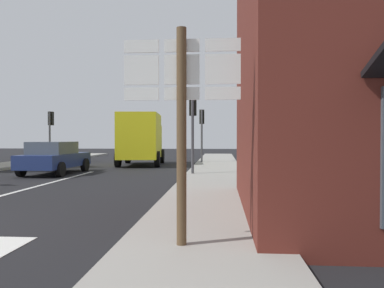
% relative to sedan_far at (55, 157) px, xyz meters
% --- Properties ---
extents(ground_plane, '(80.00, 80.00, 0.00)m').
position_rel_sedan_far_xyz_m(ground_plane, '(1.35, -0.81, -0.76)').
color(ground_plane, black).
extents(sidewalk_right, '(2.51, 44.00, 0.14)m').
position_rel_sedan_far_xyz_m(sidewalk_right, '(7.32, -2.81, -0.69)').
color(sidewalk_right, gray).
rests_on(sidewalk_right, ground).
extents(lane_centre_stripe, '(0.16, 12.00, 0.01)m').
position_rel_sedan_far_xyz_m(lane_centre_stripe, '(1.35, -4.81, -0.75)').
color(lane_centre_stripe, silver).
rests_on(lane_centre_stripe, ground).
extents(sedan_far, '(2.05, 4.24, 1.47)m').
position_rel_sedan_far_xyz_m(sedan_far, '(0.00, 0.00, 0.00)').
color(sedan_far, navy).
rests_on(sedan_far, ground).
extents(delivery_truck, '(2.82, 5.16, 3.05)m').
position_rel_sedan_far_xyz_m(delivery_truck, '(2.80, 5.60, 0.89)').
color(delivery_truck, yellow).
rests_on(delivery_truck, ground).
extents(route_sign_post, '(1.66, 0.14, 3.20)m').
position_rel_sedan_far_xyz_m(route_sign_post, '(7.00, -11.38, 1.24)').
color(route_sign_post, brown).
rests_on(route_sign_post, ground).
extents(traffic_light_near_right, '(0.30, 0.49, 3.50)m').
position_rel_sedan_far_xyz_m(traffic_light_near_right, '(6.36, -0.56, 1.83)').
color(traffic_light_near_right, '#47474C').
rests_on(traffic_light_near_right, ground).
extents(traffic_light_far_right, '(0.30, 0.49, 3.42)m').
position_rel_sedan_far_xyz_m(traffic_light_far_right, '(6.36, 7.19, 1.77)').
color(traffic_light_far_right, '#47474C').
rests_on(traffic_light_far_right, ground).
extents(traffic_light_far_left, '(0.30, 0.49, 3.37)m').
position_rel_sedan_far_xyz_m(traffic_light_far_left, '(-3.67, 7.55, 1.74)').
color(traffic_light_far_left, '#47474C').
rests_on(traffic_light_far_left, ground).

